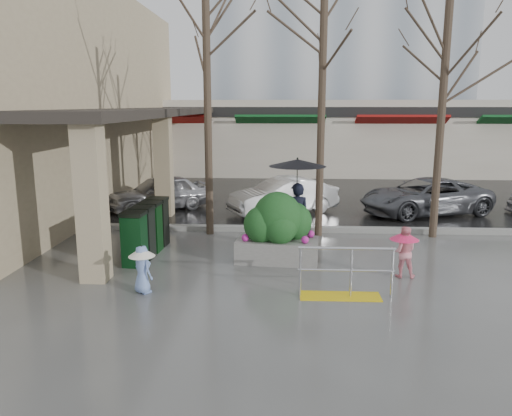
# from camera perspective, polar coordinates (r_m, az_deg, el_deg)

# --- Properties ---
(ground) EXTENTS (120.00, 120.00, 0.00)m
(ground) POSITION_cam_1_polar(r_m,az_deg,el_deg) (11.29, 2.27, -7.69)
(ground) COLOR #51514F
(ground) RESTS_ON ground
(street_asphalt) EXTENTS (120.00, 36.00, 0.01)m
(street_asphalt) POSITION_cam_1_polar(r_m,az_deg,el_deg) (32.86, 2.80, 5.14)
(street_asphalt) COLOR black
(street_asphalt) RESTS_ON ground
(curb) EXTENTS (120.00, 0.30, 0.15)m
(curb) POSITION_cam_1_polar(r_m,az_deg,el_deg) (15.10, 2.48, -2.39)
(curb) COLOR gray
(curb) RESTS_ON ground
(near_building) EXTENTS (6.00, 18.00, 8.00)m
(near_building) POSITION_cam_1_polar(r_m,az_deg,el_deg) (20.76, -23.53, 11.45)
(near_building) COLOR tan
(near_building) RESTS_ON ground
(canopy_slab) EXTENTS (2.80, 18.00, 0.25)m
(canopy_slab) POSITION_cam_1_polar(r_m,az_deg,el_deg) (19.29, -11.98, 11.08)
(canopy_slab) COLOR #2D2823
(canopy_slab) RESTS_ON pillar_front
(pillar_front) EXTENTS (0.55, 0.55, 3.50)m
(pillar_front) POSITION_cam_1_polar(r_m,az_deg,el_deg) (11.10, -18.27, 0.74)
(pillar_front) COLOR tan
(pillar_front) RESTS_ON ground
(pillar_back) EXTENTS (0.55, 0.55, 3.50)m
(pillar_back) POSITION_cam_1_polar(r_m,az_deg,el_deg) (17.24, -10.52, 4.85)
(pillar_back) COLOR tan
(pillar_back) RESTS_ON ground
(storefront_row) EXTENTS (34.00, 6.74, 4.00)m
(storefront_row) POSITION_cam_1_polar(r_m,az_deg,el_deg) (28.73, 6.85, 8.15)
(storefront_row) COLOR beige
(storefront_row) RESTS_ON ground
(handrail) EXTENTS (1.90, 0.50, 1.03)m
(handrail) POSITION_cam_1_polar(r_m,az_deg,el_deg) (10.11, 10.00, -7.97)
(handrail) COLOR yellow
(handrail) RESTS_ON ground
(tree_west) EXTENTS (3.20, 3.20, 6.80)m
(tree_west) POSITION_cam_1_polar(r_m,az_deg,el_deg) (14.47, -5.66, 16.95)
(tree_west) COLOR #382B21
(tree_west) RESTS_ON ground
(tree_midwest) EXTENTS (3.20, 3.20, 7.00)m
(tree_midwest) POSITION_cam_1_polar(r_m,az_deg,el_deg) (14.37, 7.68, 17.54)
(tree_midwest) COLOR #382B21
(tree_midwest) RESTS_ON ground
(tree_mideast) EXTENTS (3.20, 3.20, 6.50)m
(tree_mideast) POSITION_cam_1_polar(r_m,az_deg,el_deg) (14.95, 20.82, 15.23)
(tree_mideast) COLOR #382B21
(tree_mideast) RESTS_ON ground
(woman) EXTENTS (1.47, 1.47, 2.45)m
(woman) POSITION_cam_1_polar(r_m,az_deg,el_deg) (12.80, 4.70, 1.61)
(woman) COLOR black
(woman) RESTS_ON ground
(child_pink) EXTENTS (0.64, 0.64, 1.15)m
(child_pink) POSITION_cam_1_polar(r_m,az_deg,el_deg) (11.48, 16.53, -4.45)
(child_pink) COLOR pink
(child_pink) RESTS_ON ground
(child_blue) EXTENTS (0.57, 0.55, 1.00)m
(child_blue) POSITION_cam_1_polar(r_m,az_deg,el_deg) (10.35, -12.88, -6.36)
(child_blue) COLOR #7A99D9
(child_blue) RESTS_ON ground
(planter) EXTENTS (2.05, 1.20, 1.72)m
(planter) POSITION_cam_1_polar(r_m,az_deg,el_deg) (12.08, 2.52, -2.33)
(planter) COLOR slate
(planter) RESTS_ON ground
(news_boxes) EXTENTS (0.67, 2.36, 1.31)m
(news_boxes) POSITION_cam_1_polar(r_m,az_deg,el_deg) (12.93, -12.37, -2.42)
(news_boxes) COLOR #0B3416
(news_boxes) RESTS_ON ground
(car_a) EXTENTS (3.92, 3.22, 1.26)m
(car_a) POSITION_cam_1_polar(r_m,az_deg,el_deg) (18.40, -11.00, 1.73)
(car_a) COLOR silver
(car_a) RESTS_ON ground
(car_b) EXTENTS (4.00, 2.99, 1.26)m
(car_b) POSITION_cam_1_polar(r_m,az_deg,el_deg) (17.48, 3.13, 1.40)
(car_b) COLOR silver
(car_b) RESTS_ON ground
(car_c) EXTENTS (4.96, 3.43, 1.26)m
(car_c) POSITION_cam_1_polar(r_m,az_deg,el_deg) (18.30, 18.77, 1.26)
(car_c) COLOR #585A5F
(car_c) RESTS_ON ground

